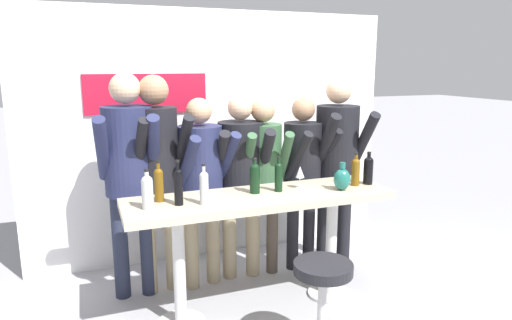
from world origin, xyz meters
TOP-DOWN VIEW (x-y plane):
  - ground_plane at (0.00, 0.00)m, footprint 40.00×40.00m
  - back_wall at (-0.01, 1.25)m, footprint 3.63×0.12m
  - tasting_table at (0.00, 0.00)m, footprint 2.03×0.57m
  - bar_stool at (0.17, -0.68)m, footprint 0.41×0.41m
  - person_far_left at (-0.89, 0.57)m, footprint 0.50×0.61m
  - person_left at (-0.67, 0.57)m, footprint 0.47×0.59m
  - person_center_left at (-0.31, 0.56)m, footprint 0.51×0.59m
  - person_center at (0.05, 0.60)m, footprint 0.51×0.59m
  - person_center_right at (0.26, 0.58)m, footprint 0.44×0.55m
  - person_right at (0.65, 0.59)m, footprint 0.47×0.57m
  - person_far_right at (0.98, 0.54)m, footprint 0.49×0.59m
  - wine_bottle_0 at (0.82, -0.02)m, footprint 0.07×0.07m
  - wine_bottle_1 at (0.17, 0.04)m, footprint 0.06×0.06m
  - wine_bottle_2 at (-0.45, -0.08)m, footprint 0.06×0.06m
  - wine_bottle_3 at (-0.83, -0.05)m, footprint 0.08×0.08m
  - wine_bottle_4 at (-0.02, 0.06)m, footprint 0.08×0.08m
  - wine_bottle_5 at (0.94, -0.02)m, footprint 0.08×0.08m
  - wine_bottle_6 at (-0.62, -0.03)m, footprint 0.06×0.06m
  - wine_bottle_7 at (-0.73, 0.10)m, footprint 0.07×0.07m
  - wine_glass_0 at (0.36, 0.06)m, footprint 0.07×0.07m
  - decorative_vase at (0.64, -0.10)m, footprint 0.13×0.13m

SIDE VIEW (x-z plane):
  - ground_plane at x=0.00m, z-range 0.00..0.00m
  - bar_stool at x=0.17m, z-range 0.11..0.76m
  - tasting_table at x=0.00m, z-range 0.31..1.25m
  - person_right at x=0.65m, z-range 0.19..1.80m
  - person_center_right at x=0.26m, z-range 0.20..1.82m
  - person_center_left at x=-0.31m, z-range 0.19..1.83m
  - person_center at x=0.05m, z-range 0.19..1.84m
  - decorative_vase at x=0.64m, z-range 0.92..1.14m
  - wine_bottle_0 at x=0.82m, z-range 0.93..1.20m
  - wine_glass_0 at x=0.36m, z-range 0.98..1.16m
  - wine_bottle_1 at x=0.17m, z-range 0.93..1.21m
  - wine_bottle_5 at x=0.94m, z-range 0.93..1.20m
  - wine_bottle_4 at x=-0.02m, z-range 0.93..1.20m
  - wine_bottle_3 at x=-0.83m, z-range 0.93..1.21m
  - wine_bottle_2 at x=-0.45m, z-range 0.93..1.22m
  - wine_bottle_7 at x=-0.73m, z-range 0.93..1.23m
  - wine_bottle_6 at x=-0.62m, z-range 0.92..1.24m
  - person_far_right at x=0.98m, z-range 0.21..1.99m
  - person_left at x=-0.67m, z-range 0.23..2.05m
  - person_far_left at x=-0.89m, z-range 0.22..2.06m
  - back_wall at x=-0.01m, z-range 0.00..2.42m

